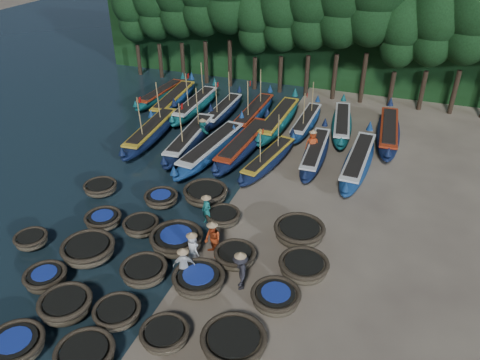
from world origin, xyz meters
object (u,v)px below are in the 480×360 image
(coracle_6, at_px, (66,306))
(coracle_11, at_px, (88,250))
(long_boat_12, at_px, (223,111))
(fisherman_2, at_px, (213,239))
(coracle_7, at_px, (117,313))
(long_boat_3, at_px, (190,139))
(coracle_21, at_px, (161,198))
(fisherman_4, at_px, (184,264))
(fisherman_6, at_px, (312,143))
(long_boat_10, at_px, (174,100))
(long_boat_15, at_px, (306,122))
(long_boat_2, at_px, (151,132))
(coracle_8, at_px, (165,335))
(coracle_18, at_px, (235,256))
(coracle_19, at_px, (304,267))
(coracle_10, at_px, (31,240))
(fisherman_3, at_px, (240,271))
(coracle_12, at_px, (144,271))
(long_boat_11, at_px, (196,105))
(coracle_17, at_px, (177,240))
(coracle_13, at_px, (199,280))
(long_boat_16, at_px, (342,124))
(coracle_5, at_px, (46,278))
(coracle_20, at_px, (101,188))
(long_boat_14, at_px, (278,120))
(coracle_23, at_px, (223,217))
(long_boat_17, at_px, (388,132))
(long_boat_7, at_px, (315,153))
(long_boat_5, at_px, (244,144))
(fisherman_0, at_px, (192,247))
(coracle_24, at_px, (299,232))
(fisherman_1, at_px, (207,209))
(coracle_2, at_px, (85,355))
(coracle_22, at_px, (206,194))
(long_boat_8, at_px, (358,161))
(coracle_9, at_px, (234,342))
(long_boat_4, at_px, (212,148))
(long_boat_13, at_px, (254,114))
(coracle_14, at_px, (276,298))
(long_boat_9, at_px, (161,94))
(coracle_1, at_px, (16,345))

(coracle_6, bearing_deg, coracle_11, 111.07)
(long_boat_12, relative_size, fisherman_2, 3.84)
(coracle_7, distance_m, long_boat_3, 15.32)
(fisherman_2, bearing_deg, coracle_21, -176.63)
(fisherman_4, distance_m, fisherman_6, 13.48)
(long_boat_10, xyz_separation_m, long_boat_15, (10.89, -0.36, -0.09))
(long_boat_2, relative_size, fisherman_6, 4.38)
(coracle_8, xyz_separation_m, long_boat_10, (-10.34, 21.06, 0.24))
(coracle_8, height_order, coracle_18, coracle_18)
(coracle_19, bearing_deg, coracle_10, -168.90)
(coracle_8, bearing_deg, long_boat_10, 116.15)
(fisherman_4, bearing_deg, fisherman_3, 163.16)
(coracle_12, bearing_deg, long_boat_11, 107.96)
(coracle_8, height_order, coracle_17, coracle_17)
(fisherman_3, bearing_deg, fisherman_4, -106.37)
(coracle_8, xyz_separation_m, coracle_13, (0.01, 3.05, 0.08))
(coracle_17, distance_m, long_boat_16, 16.80)
(coracle_5, distance_m, fisherman_4, 5.94)
(coracle_8, bearing_deg, coracle_20, 136.04)
(coracle_18, bearing_deg, long_boat_14, 98.66)
(coracle_23, distance_m, long_boat_17, 14.78)
(coracle_6, relative_size, long_boat_7, 0.32)
(coracle_19, distance_m, long_boat_5, 12.02)
(long_boat_10, relative_size, fisherman_0, 5.04)
(coracle_20, bearing_deg, coracle_24, -1.48)
(long_boat_12, distance_m, long_boat_17, 12.21)
(fisherman_1, bearing_deg, long_boat_10, 147.84)
(coracle_18, height_order, coracle_21, coracle_18)
(coracle_23, height_order, fisherman_4, fisherman_4)
(coracle_2, relative_size, coracle_22, 0.90)
(long_boat_8, height_order, long_boat_12, long_boat_12)
(coracle_9, height_order, long_boat_4, long_boat_4)
(coracle_20, relative_size, long_boat_13, 0.25)
(coracle_14, bearing_deg, coracle_6, -156.69)
(coracle_13, height_order, coracle_21, coracle_13)
(coracle_18, bearing_deg, coracle_9, -70.05)
(coracle_11, bearing_deg, fisherman_4, 2.70)
(coracle_5, relative_size, long_boat_16, 0.23)
(coracle_10, distance_m, long_boat_3, 12.53)
(coracle_9, distance_m, long_boat_10, 24.29)
(long_boat_9, distance_m, long_boat_13, 8.65)
(coracle_1, distance_m, long_boat_5, 18.04)
(coracle_14, bearing_deg, long_boat_11, 123.58)
(fisherman_3, bearing_deg, long_boat_10, -170.45)
(coracle_10, bearing_deg, coracle_18, 12.88)
(coracle_17, height_order, coracle_20, coracle_17)
(long_boat_11, relative_size, long_boat_12, 1.11)
(coracle_2, bearing_deg, long_boat_17, 69.40)
(fisherman_4, bearing_deg, long_boat_13, -106.73)
(coracle_24, distance_m, long_boat_7, 8.43)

